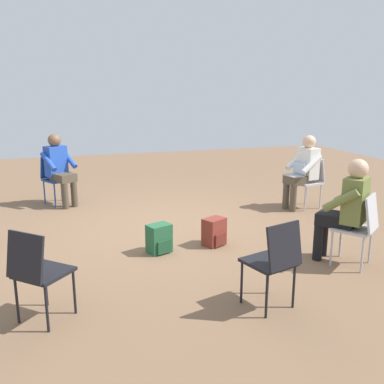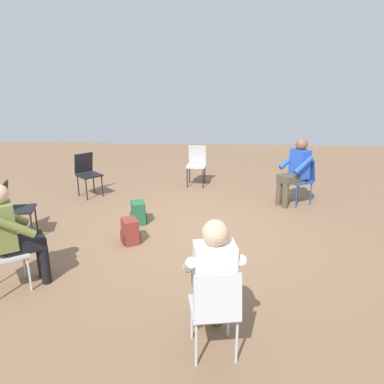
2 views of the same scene
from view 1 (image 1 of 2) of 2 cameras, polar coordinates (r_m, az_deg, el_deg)
ground_plane at (r=6.31m, az=-3.50°, el=-4.77°), size 15.05×15.05×0.00m
chair_northeast at (r=5.19m, az=21.47°, el=-4.09°), size 0.58×0.57×0.85m
chair_southeast at (r=3.92m, az=-19.94°, el=-9.66°), size 0.59×0.58×0.85m
chair_north at (r=7.55m, az=15.47°, el=1.71°), size 0.46×0.50×0.85m
chair_southwest at (r=7.88m, az=-17.82°, el=2.04°), size 0.57×0.56×0.85m
chair_east at (r=3.98m, az=10.92°, el=-8.69°), size 0.53×0.49×0.85m
person_with_laptop at (r=7.40m, az=14.60°, el=3.08°), size 0.55×0.57×1.24m
person_in_olive at (r=5.17m, az=19.88°, el=-1.72°), size 0.63×0.63×1.24m
person_in_blue at (r=7.71m, az=-17.29°, el=3.33°), size 0.63×0.62×1.24m
backpack_near_laptop_user at (r=5.59m, az=2.97°, el=-5.53°), size 0.31×0.34×0.36m
backpack_by_empty_chair at (r=5.35m, az=-4.40°, el=-6.43°), size 0.30×0.33×0.36m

